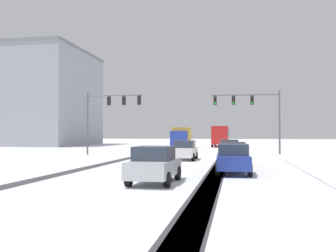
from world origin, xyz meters
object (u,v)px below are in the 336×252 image
at_px(car_blue_fourth, 233,159).
at_px(office_building_far_left_block, 11,99).
at_px(car_white_second, 185,150).
at_px(car_silver_fifth, 155,165).
at_px(car_red_third, 234,154).
at_px(bus_oncoming, 221,135).
at_px(box_truck_delivery, 181,138).
at_px(traffic_signal_near_left, 109,108).
at_px(car_yellow_cab_lead, 229,148).
at_px(traffic_signal_near_right, 252,108).

bearing_deg(car_blue_fourth, office_building_far_left_block, 133.90).
xyz_separation_m(car_white_second, car_silver_fifth, (0.61, -14.42, 0.00)).
distance_m(car_red_third, car_blue_fourth, 4.75).
bearing_deg(bus_oncoming, car_white_second, -92.88).
bearing_deg(box_truck_delivery, car_silver_fifth, -83.70).
height_order(traffic_signal_near_left, bus_oncoming, traffic_signal_near_left).
bearing_deg(car_white_second, car_blue_fourth, -68.41).
xyz_separation_m(car_white_second, bus_oncoming, (1.67, 33.27, 1.18)).
bearing_deg(car_blue_fourth, car_yellow_cab_lead, 91.75).
xyz_separation_m(car_yellow_cab_lead, box_truck_delivery, (-6.62, 14.54, 0.82)).
bearing_deg(office_building_far_left_block, bus_oncoming, -0.80).
xyz_separation_m(traffic_signal_near_left, car_yellow_cab_lead, (12.24, -1.50, -3.97)).
xyz_separation_m(traffic_signal_near_left, bus_oncoming, (10.38, 27.23, -2.80)).
relative_size(car_white_second, office_building_far_left_block, 0.14).
bearing_deg(traffic_signal_near_right, car_silver_fifth, -103.00).
xyz_separation_m(traffic_signal_near_right, car_silver_fifth, (-5.14, -22.27, -4.00)).
height_order(car_yellow_cab_lead, office_building_far_left_block, office_building_far_left_block).
height_order(car_silver_fifth, bus_oncoming, bus_oncoming).
height_order(car_red_third, office_building_far_left_block, office_building_far_left_block).
distance_m(traffic_signal_near_left, office_building_far_left_block, 40.77).
height_order(car_blue_fourth, bus_oncoming, bus_oncoming).
distance_m(traffic_signal_near_right, bus_oncoming, 25.90).
distance_m(traffic_signal_near_right, car_silver_fifth, 23.20).
relative_size(traffic_signal_near_right, car_red_third, 1.63).
bearing_deg(box_truck_delivery, car_blue_fourth, -76.38).
relative_size(car_yellow_cab_lead, car_blue_fourth, 1.01).
xyz_separation_m(car_blue_fourth, bus_oncoming, (-2.31, 43.33, 1.18)).
bearing_deg(car_yellow_cab_lead, car_silver_fifth, -98.76).
relative_size(car_yellow_cab_lead, office_building_far_left_block, 0.14).
distance_m(car_red_third, office_building_far_left_block, 58.14).
height_order(car_yellow_cab_lead, car_red_third, same).
bearing_deg(office_building_far_left_block, traffic_signal_near_right, -30.56).
relative_size(car_red_third, car_blue_fourth, 1.00).
relative_size(traffic_signal_near_right, car_blue_fourth, 1.64).
xyz_separation_m(car_yellow_cab_lead, car_blue_fourth, (0.45, -14.60, 0.00)).
height_order(traffic_signal_near_right, car_yellow_cab_lead, traffic_signal_near_right).
bearing_deg(car_yellow_cab_lead, bus_oncoming, 93.71).
distance_m(car_yellow_cab_lead, car_white_second, 5.75).
xyz_separation_m(car_yellow_cab_lead, car_red_third, (0.45, -9.85, 0.00)).
bearing_deg(office_building_far_left_block, car_blue_fourth, -46.10).
bearing_deg(car_red_third, office_building_far_left_block, 137.18).
height_order(traffic_signal_near_left, box_truck_delivery, traffic_signal_near_left).
bearing_deg(traffic_signal_near_left, bus_oncoming, 69.14).
bearing_deg(car_blue_fourth, traffic_signal_near_right, 84.34).
bearing_deg(car_red_third, car_blue_fourth, -90.08).
height_order(car_white_second, box_truck_delivery, box_truck_delivery).
distance_m(traffic_signal_near_right, car_white_second, 10.52).
distance_m(car_red_third, bus_oncoming, 38.67).
height_order(traffic_signal_near_right, car_blue_fourth, traffic_signal_near_right).
xyz_separation_m(car_white_second, car_blue_fourth, (3.98, -10.06, 0.00)).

